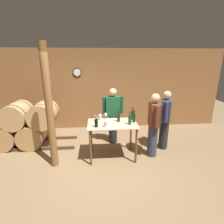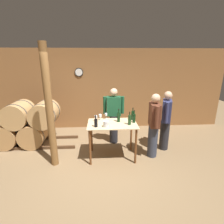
# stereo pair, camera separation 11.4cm
# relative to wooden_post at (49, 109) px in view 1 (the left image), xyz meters

# --- Properties ---
(ground_plane) EXTENTS (14.00, 14.00, 0.00)m
(ground_plane) POSITION_rel_wooden_post_xyz_m (1.15, -0.24, -1.35)
(ground_plane) COLOR brown
(back_wall) EXTENTS (8.40, 0.08, 2.70)m
(back_wall) POSITION_rel_wooden_post_xyz_m (1.15, 2.30, 0.00)
(back_wall) COLOR brown
(back_wall) RESTS_ON ground_plane
(barrel_rack) EXTENTS (3.03, 0.81, 1.27)m
(barrel_rack) POSITION_rel_wooden_post_xyz_m (-0.99, 1.05, -0.74)
(barrel_rack) COLOR #4C331E
(barrel_rack) RESTS_ON ground_plane
(tasting_table) EXTENTS (1.17, 0.77, 0.90)m
(tasting_table) POSITION_rel_wooden_post_xyz_m (1.36, 0.25, -0.61)
(tasting_table) COLOR #D1B284
(tasting_table) RESTS_ON ground_plane
(wooden_post) EXTENTS (0.16, 0.16, 2.70)m
(wooden_post) POSITION_rel_wooden_post_xyz_m (0.00, 0.00, 0.00)
(wooden_post) COLOR brown
(wooden_post) RESTS_ON ground_plane
(wine_bottle_far_left) EXTENTS (0.08, 0.08, 0.27)m
(wine_bottle_far_left) POSITION_rel_wooden_post_xyz_m (0.98, 0.04, -0.35)
(wine_bottle_far_left) COLOR black
(wine_bottle_far_left) RESTS_ON tasting_table
(wine_bottle_left) EXTENTS (0.07, 0.07, 0.32)m
(wine_bottle_left) POSITION_rel_wooden_post_xyz_m (1.52, 0.34, -0.33)
(wine_bottle_left) COLOR black
(wine_bottle_left) RESTS_ON tasting_table
(wine_bottle_center) EXTENTS (0.07, 0.07, 0.31)m
(wine_bottle_center) POSITION_rel_wooden_post_xyz_m (1.76, 0.13, -0.33)
(wine_bottle_center) COLOR #193819
(wine_bottle_center) RESTS_ON tasting_table
(wine_bottle_right) EXTENTS (0.08, 0.08, 0.32)m
(wine_bottle_right) POSITION_rel_wooden_post_xyz_m (1.88, 0.45, -0.33)
(wine_bottle_right) COLOR black
(wine_bottle_right) RESTS_ON tasting_table
(wine_bottle_far_right) EXTENTS (0.07, 0.07, 0.31)m
(wine_bottle_far_right) POSITION_rel_wooden_post_xyz_m (1.89, 0.27, -0.34)
(wine_bottle_far_right) COLOR black
(wine_bottle_far_right) RESTS_ON tasting_table
(wine_glass_near_left) EXTENTS (0.07, 0.07, 0.14)m
(wine_glass_near_left) POSITION_rel_wooden_post_xyz_m (0.97, 0.42, -0.34)
(wine_glass_near_left) COLOR silver
(wine_glass_near_left) RESTS_ON tasting_table
(wine_glass_near_center) EXTENTS (0.07, 0.07, 0.15)m
(wine_glass_near_center) POSITION_rel_wooden_post_xyz_m (1.08, 0.51, -0.35)
(wine_glass_near_center) COLOR silver
(wine_glass_near_center) RESTS_ON tasting_table
(wine_glass_near_right) EXTENTS (0.06, 0.06, 0.15)m
(wine_glass_near_right) POSITION_rel_wooden_post_xyz_m (1.22, 0.57, -0.34)
(wine_glass_near_right) COLOR silver
(wine_glass_near_right) RESTS_ON tasting_table
(ice_bucket) EXTENTS (0.12, 0.12, 0.13)m
(ice_bucket) POSITION_rel_wooden_post_xyz_m (1.21, 0.03, -0.39)
(ice_bucket) COLOR silver
(ice_bucket) RESTS_ON tasting_table
(person_host) EXTENTS (0.34, 0.56, 1.59)m
(person_host) POSITION_rel_wooden_post_xyz_m (2.79, 0.58, -0.51)
(person_host) COLOR #232328
(person_host) RESTS_ON ground_plane
(person_visitor_with_scarf) EXTENTS (0.59, 0.24, 1.60)m
(person_visitor_with_scarf) POSITION_rel_wooden_post_xyz_m (1.45, 1.06, -0.50)
(person_visitor_with_scarf) COLOR #232328
(person_visitor_with_scarf) RESTS_ON ground_plane
(person_visitor_bearded) EXTENTS (0.25, 0.59, 1.60)m
(person_visitor_bearded) POSITION_rel_wooden_post_xyz_m (2.37, 0.23, -0.51)
(person_visitor_bearded) COLOR #333847
(person_visitor_bearded) RESTS_ON ground_plane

